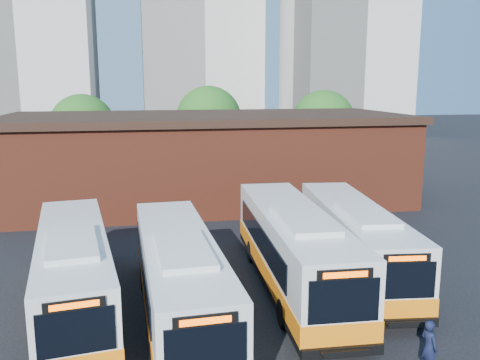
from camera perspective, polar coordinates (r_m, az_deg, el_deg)
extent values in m
plane|color=black|center=(19.50, 4.12, -15.47)|extent=(220.00, 220.00, 0.00)
cube|color=silver|center=(20.52, -18.18, -9.44)|extent=(3.99, 11.78, 2.74)
cube|color=orange|center=(20.80, -18.05, -11.50)|extent=(4.04, 11.83, 0.67)
cube|color=black|center=(20.99, -17.97, -12.72)|extent=(4.03, 11.82, 0.24)
cube|color=black|center=(15.07, -17.92, -15.97)|extent=(2.08, 0.34, 1.30)
cube|color=black|center=(14.72, -18.10, -13.20)|extent=(1.63, 0.28, 0.31)
cube|color=#FF5905|center=(14.69, -18.10, -13.25)|extent=(1.29, 0.19, 0.17)
cube|color=black|center=(20.84, -21.72, -8.59)|extent=(1.26, 8.94, 1.01)
cube|color=black|center=(20.83, -14.77, -8.18)|extent=(1.26, 8.94, 1.01)
cube|color=silver|center=(18.69, -18.38, -6.71)|extent=(2.20, 4.23, 0.21)
cylinder|color=black|center=(18.04, -21.47, -16.84)|extent=(0.44, 1.00, 0.96)
cylinder|color=black|center=(18.03, -14.11, -16.41)|extent=(0.44, 1.00, 0.96)
cylinder|color=black|center=(23.87, -20.82, -9.87)|extent=(0.44, 1.00, 0.96)
cylinder|color=black|center=(23.86, -15.41, -9.54)|extent=(0.44, 1.00, 0.96)
cube|color=silver|center=(18.94, -6.86, -10.60)|extent=(2.98, 11.82, 2.78)
cube|color=orange|center=(19.25, -6.80, -12.84)|extent=(3.03, 11.87, 0.68)
cube|color=black|center=(19.45, -6.77, -14.15)|extent=(3.02, 11.86, 0.24)
cube|color=black|center=(13.54, -3.86, -18.53)|extent=(2.12, 0.15, 1.32)
cube|color=black|center=(13.15, -3.90, -15.47)|extent=(1.66, 0.13, 0.31)
cube|color=#FF5905|center=(13.12, -3.87, -15.54)|extent=(1.32, 0.08, 0.18)
cube|color=black|center=(19.13, -10.85, -9.65)|extent=(0.43, 9.14, 1.03)
cube|color=black|center=(19.38, -3.23, -9.19)|extent=(0.43, 9.14, 1.03)
cube|color=silver|center=(17.07, -6.40, -7.72)|extent=(1.87, 4.17, 0.21)
cylinder|color=black|center=(16.41, -9.48, -19.09)|extent=(0.35, 0.99, 0.98)
cylinder|color=black|center=(16.66, -1.30, -18.43)|extent=(0.35, 0.99, 0.98)
cylinder|color=black|center=(22.23, -10.68, -10.85)|extent=(0.35, 0.99, 0.98)
cylinder|color=black|center=(22.42, -4.81, -10.50)|extent=(0.35, 0.99, 0.98)
cube|color=silver|center=(21.83, 5.97, -7.36)|extent=(3.20, 12.53, 2.95)
cube|color=orange|center=(22.11, 5.93, -9.46)|extent=(3.25, 12.59, 0.73)
cube|color=black|center=(22.29, 5.90, -10.71)|extent=(3.24, 12.58, 0.26)
cube|color=black|center=(16.15, 11.59, -13.17)|extent=(2.25, 0.16, 1.40)
cube|color=black|center=(15.82, 11.72, -10.34)|extent=(1.76, 0.14, 0.33)
cube|color=#FF5905|center=(15.79, 11.77, -10.38)|extent=(1.40, 0.08, 0.19)
cube|color=black|center=(16.84, 11.44, -18.42)|extent=(2.64, 0.26, 0.33)
cube|color=black|center=(16.59, 11.75, -18.49)|extent=(1.52, 0.46, 0.06)
cube|color=black|center=(16.41, 11.99, -18.57)|extent=(1.50, 0.11, 0.19)
cube|color=black|center=(21.84, 2.27, -6.51)|extent=(0.49, 9.69, 1.09)
cube|color=black|center=(22.48, 9.07, -6.13)|extent=(0.49, 9.69, 1.09)
cube|color=silver|center=(19.94, 7.16, -4.41)|extent=(1.99, 4.43, 0.23)
cylinder|color=black|center=(18.87, 4.97, -14.68)|extent=(0.38, 1.05, 1.04)
cylinder|color=black|center=(19.52, 12.03, -13.98)|extent=(0.38, 1.05, 1.04)
cylinder|color=black|center=(25.08, 1.35, -8.04)|extent=(0.38, 1.05, 1.04)
cylinder|color=black|center=(25.57, 6.69, -7.73)|extent=(0.38, 1.05, 1.04)
cube|color=silver|center=(23.86, 12.69, -6.27)|extent=(3.74, 11.83, 2.76)
cube|color=orange|center=(24.10, 12.61, -8.09)|extent=(3.79, 11.89, 0.68)
cube|color=black|center=(24.26, 12.56, -9.17)|extent=(3.78, 11.87, 0.24)
cube|color=black|center=(18.59, 18.11, -10.67)|extent=(2.09, 0.29, 1.31)
cube|color=black|center=(18.31, 18.27, -8.34)|extent=(1.64, 0.24, 0.31)
cube|color=#FF5905|center=(18.28, 18.31, -8.37)|extent=(1.30, 0.16, 0.17)
cube|color=black|center=(19.15, 17.89, -15.06)|extent=(2.47, 0.41, 0.31)
cube|color=black|center=(18.93, 18.18, -15.08)|extent=(1.44, 0.52, 0.06)
cube|color=black|center=(18.76, 18.40, -15.11)|extent=(1.40, 0.19, 0.17)
cube|color=black|center=(23.80, 9.53, -5.52)|extent=(1.05, 9.02, 1.02)
cube|color=black|center=(24.53, 15.27, -5.27)|extent=(1.05, 9.02, 1.02)
cube|color=silver|center=(22.13, 13.96, -3.70)|extent=(2.12, 4.23, 0.21)
cylinder|color=black|center=(21.00, 12.26, -12.25)|extent=(0.42, 1.00, 0.97)
cylinder|color=black|center=(21.73, 18.04, -11.74)|extent=(0.42, 1.00, 0.97)
cylinder|color=black|center=(26.79, 8.31, -6.98)|extent=(0.42, 1.00, 0.97)
cylinder|color=black|center=(27.37, 12.92, -6.76)|extent=(0.42, 1.00, 0.97)
imported|color=black|center=(16.95, 20.44, -17.20)|extent=(0.52, 0.69, 1.72)
cube|color=maroon|center=(37.57, -3.74, 2.21)|extent=(28.00, 12.00, 6.00)
cube|color=black|center=(37.23, -3.80, 7.01)|extent=(28.60, 12.60, 0.50)
cube|color=black|center=(32.62, 2.89, -2.33)|extent=(1.20, 0.08, 2.40)
cylinder|color=#382314|center=(49.69, -17.03, 1.95)|extent=(0.36, 0.36, 2.70)
sphere|color=#235919|center=(49.31, -17.24, 5.74)|extent=(6.00, 6.00, 6.00)
cylinder|color=#382314|center=(51.79, -3.48, 2.90)|extent=(0.36, 0.36, 2.95)
sphere|color=#235919|center=(51.41, -3.53, 6.88)|extent=(6.56, 6.56, 6.56)
cylinder|color=#382314|center=(51.51, 9.20, 2.65)|extent=(0.36, 0.36, 2.81)
sphere|color=#235919|center=(51.14, 9.32, 6.46)|extent=(6.24, 6.24, 6.24)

